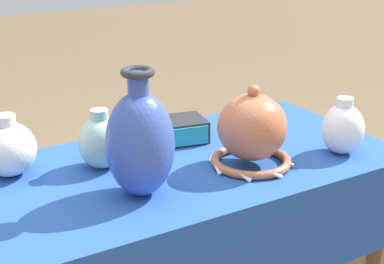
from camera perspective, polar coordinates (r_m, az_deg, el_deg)
The scene contains 7 objects.
display_table at distance 1.53m, azimuth -1.78°, elevation -6.19°, with size 1.21×0.58×0.68m.
vase_tall_bulbous at distance 1.32m, azimuth -5.06°, elevation -1.00°, with size 0.16×0.16×0.30m.
vase_dome_bell at distance 1.49m, azimuth 5.84°, elevation -0.02°, with size 0.22×0.22×0.22m.
mosaic_tile_box at distance 1.66m, azimuth -1.32°, elevation 0.19°, with size 0.17×0.15×0.06m.
jar_round_ivory at distance 1.50m, azimuth -17.45°, elevation -1.53°, with size 0.14×0.14×0.15m.
jar_round_porcelain at distance 1.62m, azimuth 14.40°, elevation 0.34°, with size 0.11×0.11×0.16m.
jar_round_celadon at distance 1.49m, azimuth -8.83°, elevation -0.95°, with size 0.12×0.12×0.15m.
Camera 1 is at (-0.67, -1.22, 1.28)m, focal length 55.00 mm.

